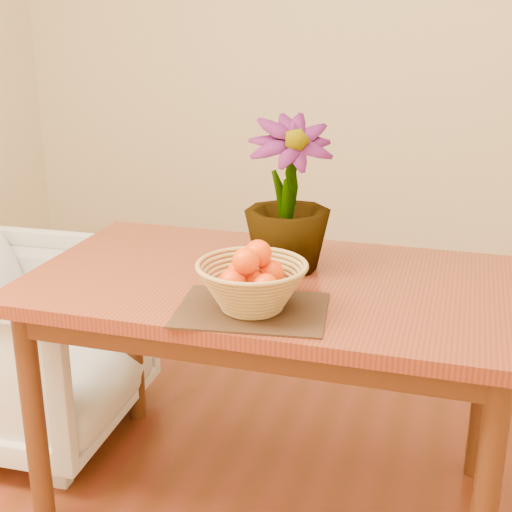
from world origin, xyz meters
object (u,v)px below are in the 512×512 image
(armchair, at_px, (26,335))
(wicker_basket, at_px, (252,288))
(table, at_px, (273,306))
(potted_plant, at_px, (288,195))

(armchair, bearing_deg, wicker_basket, -113.97)
(table, distance_m, wicker_basket, 0.29)
(table, relative_size, armchair, 1.86)
(table, xyz_separation_m, wicker_basket, (0.01, -0.25, 0.15))
(table, bearing_deg, potted_plant, 78.28)
(armchair, bearing_deg, potted_plant, -95.11)
(table, xyz_separation_m, potted_plant, (0.02, 0.09, 0.31))
(armchair, bearing_deg, table, -100.45)
(table, height_order, armchair, armchair)
(potted_plant, distance_m, armchair, 1.14)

